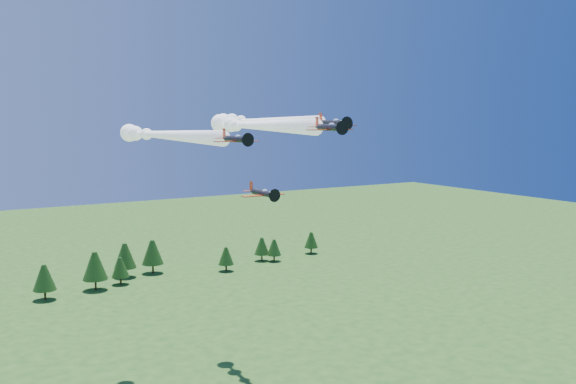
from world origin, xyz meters
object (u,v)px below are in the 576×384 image
plane_left (161,135)px  plane_slot (262,193)px  plane_right (258,122)px  plane_lead (253,125)px

plane_left → plane_slot: 25.89m
plane_left → plane_right: (20.23, -0.78, 2.28)m
plane_slot → plane_lead: bearing=68.2°
plane_left → plane_slot: (9.27, -22.32, -9.29)m
plane_lead → plane_right: plane_right is taller
plane_lead → plane_right: (6.90, 10.89, 0.47)m
plane_lead → plane_right: bearing=62.5°
plane_lead → plane_left: plane_lead is taller
plane_right → plane_slot: bearing=-113.8°
plane_left → plane_right: 20.37m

